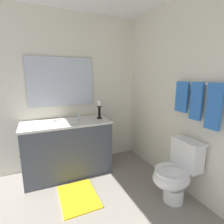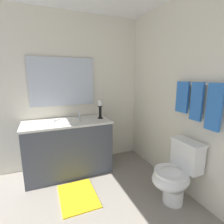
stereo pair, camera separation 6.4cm
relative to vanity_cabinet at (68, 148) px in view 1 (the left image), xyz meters
The scene contains 13 objects.
floor 1.12m from the vanity_cabinet, ahead, with size 2.72×2.44×0.02m, color gray.
wall_back 1.87m from the vanity_cabinet, 52.13° to the left, with size 2.72×0.04×2.45m, color silver.
wall_left 0.88m from the vanity_cabinet, 161.22° to the left, with size 0.04×2.44×2.45m, color silver.
vanity_cabinet is the anchor object (origin of this frame).
sink_basin 0.37m from the vanity_cabinet, 90.00° to the left, with size 0.40×0.40×0.24m.
mirror 1.02m from the vanity_cabinet, behind, with size 0.02×0.99×0.74m, color silver.
candle_holder_tall 0.77m from the vanity_cabinet, 89.28° to the left, with size 0.09×0.09×0.29m.
toilet 1.56m from the vanity_cabinet, 42.35° to the left, with size 0.39×0.54×0.75m.
towel_bar 1.99m from the vanity_cabinet, 47.52° to the left, with size 0.02×0.02×0.64m, color silver.
towel_near_vanity 1.78m from the vanity_cabinet, 52.78° to the left, with size 0.18×0.03×0.37m, color blue.
towel_center 1.89m from the vanity_cabinet, 47.11° to the left, with size 0.15×0.03×0.43m, color blue.
towel_near_corner 2.01m from the vanity_cabinet, 42.32° to the left, with size 0.16×0.03×0.48m, color blue.
bath_mat 0.74m from the vanity_cabinet, ahead, with size 0.60×0.44×0.02m, color yellow.
Camera 1 is at (1.48, -0.50, 1.48)m, focal length 27.53 mm.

